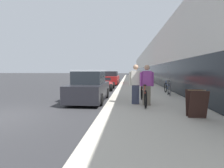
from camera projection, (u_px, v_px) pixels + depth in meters
The scene contains 11 objects.
sidewalk_slab at pixel (135, 81), 26.50m from camera, with size 4.18×70.00×0.16m.
storefront_facade at pixel (171, 64), 33.57m from camera, with size 10.01×70.00×5.81m.
tandem_bicycle at pixel (143, 95), 8.03m from camera, with size 0.52×2.81×0.93m.
person_rider at pixel (147, 85), 7.62m from camera, with size 0.60×0.23×1.76m.
person_bystander at pixel (136, 84), 7.91m from camera, with size 0.61×0.24×1.79m.
bike_rack_hoop at pixel (169, 87), 10.56m from camera, with size 0.05×0.60×0.84m.
cruiser_bike_nearest at pixel (167, 88), 11.53m from camera, with size 0.52×1.72×0.88m.
sandwich_board_sign at pixel (196, 103), 5.64m from camera, with size 0.56×0.56×0.90m.
parked_sedan_curbside at pixel (89, 88), 9.49m from camera, with size 1.83×4.00×1.69m.
vintage_roadster_curbside at pixel (104, 85), 15.22m from camera, with size 1.71×3.82×1.04m.
parked_sedan_far at pixel (111, 78), 21.26m from camera, with size 1.79×4.68×1.59m.
Camera 1 is at (4.62, -5.67, 1.67)m, focal length 28.00 mm.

